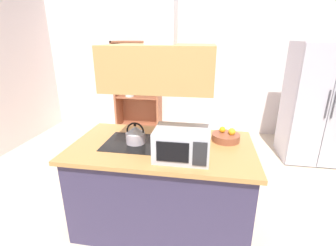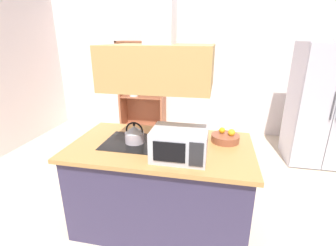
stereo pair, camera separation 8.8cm
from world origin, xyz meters
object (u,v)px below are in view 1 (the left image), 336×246
Objects in this scene: kettle at (135,134)px; microwave at (182,144)px; refrigerator at (318,104)px; cutting_board at (188,141)px; dish_cabinet at (139,92)px; fruit_bowl at (226,137)px.

microwave is (0.48, -0.23, 0.04)m from kettle.
cutting_board is (-1.85, -1.75, -0.00)m from refrigerator.
dish_cabinet is at bearing 105.65° from kettle.
kettle reaches higher than cutting_board.
microwave is (-1.87, -2.09, 0.12)m from refrigerator.
cutting_board is at bearing 86.95° from microwave.
fruit_bowl reaches higher than cutting_board.
kettle is (-2.35, -1.86, 0.08)m from refrigerator.
refrigerator is 2.55m from cutting_board.
microwave is at bearing -93.05° from cutting_board.
kettle is 0.62× the size of cutting_board.
dish_cabinet is at bearing 115.94° from cutting_board.
cutting_board is 0.74× the size of microwave.
cutting_board is (0.50, 0.11, -0.08)m from kettle.
fruit_bowl is (0.39, 0.44, -0.09)m from microwave.
kettle reaches higher than fruit_bowl.
dish_cabinet is 2.95m from fruit_bowl.
kettle is 0.46× the size of microwave.
dish_cabinet is at bearing 165.42° from refrigerator.
dish_cabinet reaches higher than cutting_board.
fruit_bowl is (1.62, -2.46, 0.14)m from dish_cabinet.
kettle is at bearing 154.24° from microwave.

